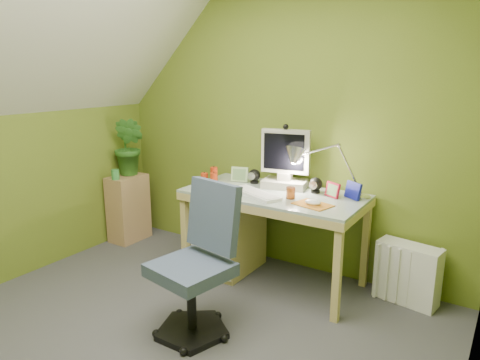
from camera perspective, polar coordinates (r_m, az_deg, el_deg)
The scene contains 22 objects.
floor at distance 2.86m, azimuth -11.73°, elevation -21.19°, with size 3.20×3.20×0.01m, color #46464A.
wall_back at distance 3.67m, azimuth 5.13°, elevation 7.24°, with size 3.20×0.01×2.40m, color olive.
wall_right at distance 1.68m, azimuth 28.55°, elevation -2.54°, with size 0.01×3.20×2.40m, color olive.
slope_ceiling at distance 3.15m, azimuth -27.24°, elevation 16.56°, with size 1.10×3.20×1.10m, color white.
desk at distance 3.48m, azimuth 4.30°, elevation -7.38°, with size 1.36×0.68×0.73m, color tan, non-canonical shape.
monitor at distance 3.46m, azimuth 5.92°, elevation 3.26°, with size 0.38×0.22×0.52m, color #B7B4A4, non-canonical shape.
speaker_left at distance 3.61m, azimuth 1.87°, elevation 0.49°, with size 0.10×0.10×0.12m, color black, non-canonical shape.
speaker_right at distance 3.37m, azimuth 9.76°, elevation -0.67°, with size 0.10×0.10×0.12m, color black, non-canonical shape.
keyboard at distance 3.28m, azimuth 2.01°, elevation -1.77°, with size 0.46×0.15×0.02m, color white.
mousepad at distance 3.08m, azimuth 9.38°, elevation -3.15°, with size 0.25×0.18×0.01m, color #BB6E1D.
mouse at distance 3.08m, azimuth 9.40°, elevation -2.86°, with size 0.12×0.07×0.04m, color white.
amber_tumbler at distance 3.20m, azimuth 6.57°, elevation -1.67°, with size 0.07×0.07×0.08m, color #984816.
candle_cluster at distance 3.67m, azimuth -3.76°, elevation 0.66°, with size 0.15×0.13×0.12m, color #B93110, non-canonical shape.
photo_frame_red at distance 3.29m, azimuth 11.88°, elevation -1.25°, with size 0.13×0.02×0.11m, color #AC1229.
photo_frame_blue at distance 3.28m, azimuth 14.42°, elevation -1.32°, with size 0.14×0.02×0.12m, color #161D98.
photo_frame_green at distance 3.66m, azimuth -0.03°, elevation 0.73°, with size 0.14×0.02×0.12m, color #B3D693.
desk_lamp at distance 3.28m, azimuth 12.95°, elevation 2.82°, with size 0.53×0.23×0.57m, color silver, non-canonical shape.
side_ledge at distance 4.45m, azimuth -14.23°, elevation -3.53°, with size 0.24×0.37×0.64m, color tan.
potted_plant at distance 4.33m, azimuth -14.10°, elevation 4.20°, with size 0.31×0.25×0.56m, color #2F6822.
green_cup at distance 4.24m, azimuth -15.81°, elevation 0.69°, with size 0.07×0.07×0.09m, color #3D9445.
task_chair at distance 2.77m, azimuth -6.42°, elevation -11.29°, with size 0.50×0.50×0.89m, color #3E4C65, non-canonical shape.
radiator at distance 3.44m, azimuth 20.83°, elevation -11.22°, with size 0.43×0.17×0.43m, color white.
Camera 1 is at (1.69, -1.62, 1.63)m, focal length 33.00 mm.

